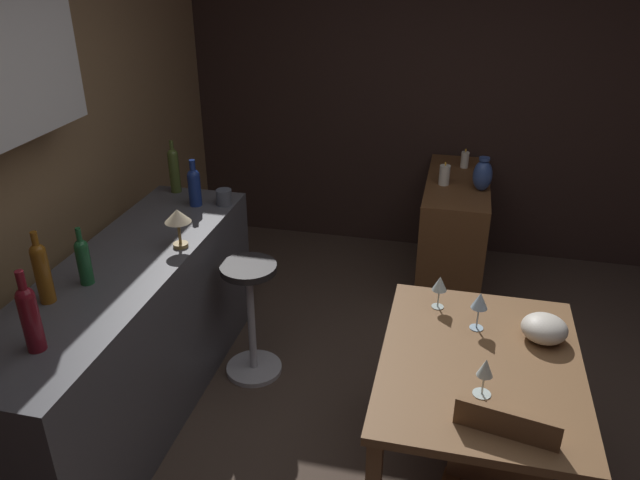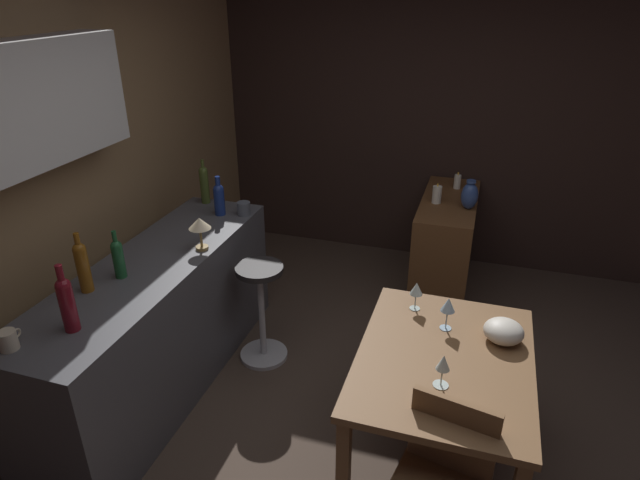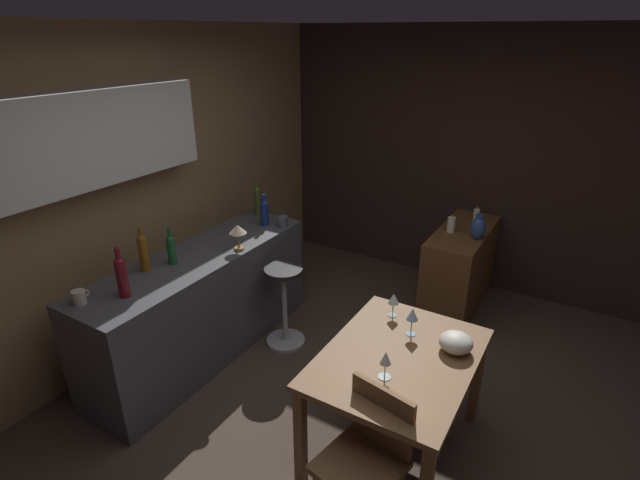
# 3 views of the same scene
# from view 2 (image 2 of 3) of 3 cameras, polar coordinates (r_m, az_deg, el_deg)

# --- Properties ---
(ground_plane) EXTENTS (9.00, 9.00, 0.00)m
(ground_plane) POSITION_cam_2_polar(r_m,az_deg,el_deg) (3.36, 6.52, -20.65)
(ground_plane) COLOR #47382D
(wall_kitchen_back) EXTENTS (5.20, 0.33, 2.60)m
(wall_kitchen_back) POSITION_cam_2_polar(r_m,az_deg,el_deg) (3.45, -28.49, 5.51)
(wall_kitchen_back) COLOR #9E7A51
(wall_kitchen_back) RESTS_ON ground_plane
(wall_side_right) EXTENTS (0.10, 4.40, 2.60)m
(wall_side_right) POSITION_cam_2_polar(r_m,az_deg,el_deg) (5.02, 9.85, 12.44)
(wall_side_right) COLOR #33231E
(wall_side_right) RESTS_ON ground_plane
(dining_table) EXTENTS (1.13, 0.86, 0.74)m
(dining_table) POSITION_cam_2_polar(r_m,az_deg,el_deg) (2.87, 12.92, -13.46)
(dining_table) COLOR brown
(dining_table) RESTS_ON ground_plane
(kitchen_counter) EXTENTS (2.10, 0.60, 0.90)m
(kitchen_counter) POSITION_cam_2_polar(r_m,az_deg,el_deg) (3.62, -16.72, -8.61)
(kitchen_counter) COLOR #4C4C51
(kitchen_counter) RESTS_ON ground_plane
(sideboard_cabinet) EXTENTS (1.10, 0.44, 0.82)m
(sideboard_cabinet) POSITION_cam_2_polar(r_m,az_deg,el_deg) (4.68, 13.09, -0.46)
(sideboard_cabinet) COLOR brown
(sideboard_cabinet) RESTS_ON ground_plane
(bar_stool) EXTENTS (0.34, 0.34, 0.73)m
(bar_stool) POSITION_cam_2_polar(r_m,az_deg,el_deg) (3.74, -6.22, -7.42)
(bar_stool) COLOR #262323
(bar_stool) RESTS_ON ground_plane
(wine_glass_left) EXTENTS (0.07, 0.07, 0.17)m
(wine_glass_left) POSITION_cam_2_polar(r_m,az_deg,el_deg) (2.56, 12.94, -12.70)
(wine_glass_left) COLOR silver
(wine_glass_left) RESTS_ON dining_table
(wine_glass_right) EXTENTS (0.07, 0.07, 0.17)m
(wine_glass_right) POSITION_cam_2_polar(r_m,az_deg,el_deg) (3.07, 10.19, -5.17)
(wine_glass_right) COLOR silver
(wine_glass_right) RESTS_ON dining_table
(wine_glass_center) EXTENTS (0.08, 0.08, 0.19)m
(wine_glass_center) POSITION_cam_2_polar(r_m,az_deg,el_deg) (2.93, 13.44, -6.79)
(wine_glass_center) COLOR silver
(wine_glass_center) RESTS_ON dining_table
(fruit_bowl) EXTENTS (0.20, 0.20, 0.12)m
(fruit_bowl) POSITION_cam_2_polar(r_m,az_deg,el_deg) (2.97, 18.90, -9.14)
(fruit_bowl) COLOR beige
(fruit_bowl) RESTS_ON dining_table
(wine_bottle_olive) EXTENTS (0.07, 0.07, 0.34)m
(wine_bottle_olive) POSITION_cam_2_polar(r_m,az_deg,el_deg) (4.15, -12.18, 5.92)
(wine_bottle_olive) COLOR #475623
(wine_bottle_olive) RESTS_ON kitchen_counter
(wine_bottle_cobalt) EXTENTS (0.08, 0.08, 0.29)m
(wine_bottle_cobalt) POSITION_cam_2_polar(r_m,az_deg,el_deg) (3.92, -10.66, 4.44)
(wine_bottle_cobalt) COLOR navy
(wine_bottle_cobalt) RESTS_ON kitchen_counter
(wine_bottle_ruby) EXTENTS (0.07, 0.07, 0.36)m
(wine_bottle_ruby) POSITION_cam_2_polar(r_m,az_deg,el_deg) (2.83, -25.29, -5.91)
(wine_bottle_ruby) COLOR maroon
(wine_bottle_ruby) RESTS_ON kitchen_counter
(wine_bottle_amber) EXTENTS (0.07, 0.07, 0.35)m
(wine_bottle_amber) POSITION_cam_2_polar(r_m,az_deg,el_deg) (3.14, -23.89, -2.42)
(wine_bottle_amber) COLOR #8C5114
(wine_bottle_amber) RESTS_ON kitchen_counter
(wine_bottle_green) EXTENTS (0.06, 0.06, 0.29)m
(wine_bottle_green) POSITION_cam_2_polar(r_m,az_deg,el_deg) (3.23, -20.63, -1.70)
(wine_bottle_green) COLOR #1E592D
(wine_bottle_green) RESTS_ON kitchen_counter
(cup_cream) EXTENTS (0.12, 0.08, 0.10)m
(cup_cream) POSITION_cam_2_polar(r_m,az_deg,el_deg) (2.88, -30.19, -9.18)
(cup_cream) COLOR beige
(cup_cream) RESTS_ON kitchen_counter
(cup_slate) EXTENTS (0.13, 0.09, 0.10)m
(cup_slate) POSITION_cam_2_polar(r_m,az_deg,el_deg) (3.92, -8.08, 3.33)
(cup_slate) COLOR #515660
(cup_slate) RESTS_ON kitchen_counter
(counter_lamp) EXTENTS (0.14, 0.14, 0.21)m
(counter_lamp) POSITION_cam_2_polar(r_m,az_deg,el_deg) (3.41, -12.64, 1.50)
(counter_lamp) COLOR #A58447
(counter_lamp) RESTS_ON kitchen_counter
(pillar_candle_tall) EXTENTS (0.06, 0.06, 0.15)m
(pillar_candle_tall) POSITION_cam_2_polar(r_m,az_deg,el_deg) (4.77, 14.37, 6.02)
(pillar_candle_tall) COLOR white
(pillar_candle_tall) RESTS_ON sideboard_cabinet
(pillar_candle_short) EXTENTS (0.07, 0.07, 0.16)m
(pillar_candle_short) POSITION_cam_2_polar(r_m,az_deg,el_deg) (4.40, 12.29, 4.73)
(pillar_candle_short) COLOR white
(pillar_candle_short) RESTS_ON sideboard_cabinet
(vase_ceramic_blue) EXTENTS (0.13, 0.13, 0.23)m
(vase_ceramic_blue) POSITION_cam_2_polar(r_m,az_deg,el_deg) (4.33, 15.59, 4.57)
(vase_ceramic_blue) COLOR #334C8C
(vase_ceramic_blue) RESTS_ON sideboard_cabinet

